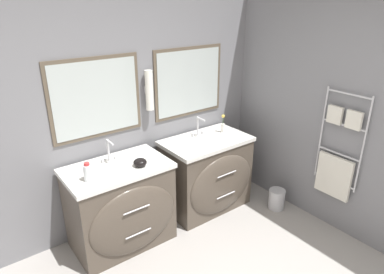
{
  "coord_description": "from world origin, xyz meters",
  "views": [
    {
      "loc": [
        -1.27,
        -0.87,
        2.37
      ],
      "look_at": [
        0.56,
        1.55,
        1.12
      ],
      "focal_mm": 32.0,
      "sensor_mm": 36.0,
      "label": 1
    }
  ],
  "objects_px": {
    "vanity_left": "(122,206)",
    "amenity_bowl": "(140,162)",
    "toiletry_bottle": "(88,172)",
    "flower_vase": "(223,125)",
    "waste_bin": "(277,199)",
    "vanity_right": "(208,174)"
  },
  "relations": [
    {
      "from": "vanity_right",
      "to": "toiletry_bottle",
      "type": "distance_m",
      "value": 1.51
    },
    {
      "from": "toiletry_bottle",
      "to": "flower_vase",
      "type": "xyz_separation_m",
      "value": [
        1.71,
        0.15,
        0.01
      ]
    },
    {
      "from": "vanity_right",
      "to": "vanity_left",
      "type": "bearing_deg",
      "value": 180.0
    },
    {
      "from": "flower_vase",
      "to": "waste_bin",
      "type": "distance_m",
      "value": 1.09
    },
    {
      "from": "vanity_left",
      "to": "flower_vase",
      "type": "bearing_deg",
      "value": 3.73
    },
    {
      "from": "vanity_right",
      "to": "waste_bin",
      "type": "height_order",
      "value": "vanity_right"
    },
    {
      "from": "waste_bin",
      "to": "vanity_right",
      "type": "bearing_deg",
      "value": 140.29
    },
    {
      "from": "vanity_left",
      "to": "waste_bin",
      "type": "xyz_separation_m",
      "value": [
        1.74,
        -0.53,
        -0.32
      ]
    },
    {
      "from": "toiletry_bottle",
      "to": "amenity_bowl",
      "type": "xyz_separation_m",
      "value": [
        0.5,
        -0.03,
        -0.04
      ]
    },
    {
      "from": "amenity_bowl",
      "to": "flower_vase",
      "type": "distance_m",
      "value": 1.23
    },
    {
      "from": "amenity_bowl",
      "to": "vanity_right",
      "type": "bearing_deg",
      "value": 5.55
    },
    {
      "from": "toiletry_bottle",
      "to": "vanity_right",
      "type": "bearing_deg",
      "value": 2.47
    },
    {
      "from": "vanity_left",
      "to": "waste_bin",
      "type": "relative_size",
      "value": 4.06
    },
    {
      "from": "toiletry_bottle",
      "to": "flower_vase",
      "type": "height_order",
      "value": "flower_vase"
    },
    {
      "from": "vanity_right",
      "to": "waste_bin",
      "type": "bearing_deg",
      "value": -39.71
    },
    {
      "from": "amenity_bowl",
      "to": "waste_bin",
      "type": "xyz_separation_m",
      "value": [
        1.56,
        -0.44,
        -0.78
      ]
    },
    {
      "from": "vanity_right",
      "to": "amenity_bowl",
      "type": "height_order",
      "value": "amenity_bowl"
    },
    {
      "from": "vanity_left",
      "to": "amenity_bowl",
      "type": "bearing_deg",
      "value": -25.71
    },
    {
      "from": "vanity_left",
      "to": "amenity_bowl",
      "type": "distance_m",
      "value": 0.51
    },
    {
      "from": "vanity_left",
      "to": "vanity_right",
      "type": "xyz_separation_m",
      "value": [
        1.11,
        0.0,
        0.0
      ]
    },
    {
      "from": "vanity_left",
      "to": "vanity_right",
      "type": "bearing_deg",
      "value": 0.0
    },
    {
      "from": "vanity_right",
      "to": "amenity_bowl",
      "type": "relative_size",
      "value": 7.68
    }
  ]
}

